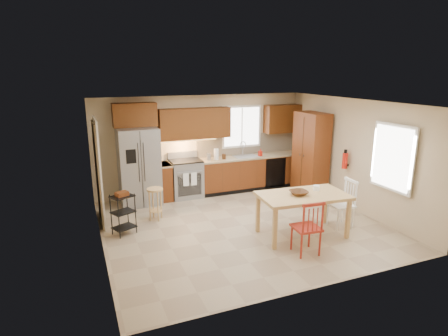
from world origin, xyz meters
The scene contains 33 objects.
floor centered at (0.00, 0.00, 0.00)m, with size 5.50×5.50×0.00m, color tan.
ceiling centered at (0.00, 0.00, 2.50)m, with size 5.50×5.00×0.02m, color silver.
wall_back centered at (0.00, 2.50, 1.25)m, with size 5.50×0.02×2.50m, color #CCB793.
wall_front centered at (0.00, -2.50, 1.25)m, with size 5.50×0.02×2.50m, color #CCB793.
wall_left centered at (-2.75, 0.00, 1.25)m, with size 0.02×5.00×2.50m, color #CCB793.
wall_right centered at (2.75, 0.00, 1.25)m, with size 0.02×5.00×2.50m, color #CCB793.
refrigerator centered at (-1.70, 2.12, 0.91)m, with size 0.92×0.75×1.82m, color gray.
range_stove centered at (-0.55, 2.19, 0.46)m, with size 0.76×0.63×0.92m, color gray.
base_cabinet_narrow centered at (-1.10, 2.20, 0.45)m, with size 0.30×0.60×0.90m, color brown.
base_cabinet_run centered at (1.29, 2.20, 0.45)m, with size 2.92×0.60×0.90m, color brown.
dishwasher centered at (1.85, 1.91, 0.45)m, with size 0.60×0.02×0.78m, color black.
backsplash centered at (1.29, 2.48, 1.18)m, with size 2.92×0.03×0.55m, color beige.
upper_over_fridge centered at (-1.70, 2.33, 2.10)m, with size 1.00×0.35×0.55m, color #58310E.
upper_left_block centered at (-0.25, 2.33, 1.83)m, with size 1.80×0.35×0.75m, color #58310E.
upper_right_block centered at (2.25, 2.33, 1.83)m, with size 1.00×0.35×0.75m, color #58310E.
window_back centered at (1.10, 2.48, 1.65)m, with size 1.12×0.04×1.12m, color white.
sink centered at (1.10, 2.20, 0.86)m, with size 0.62×0.46×0.16m, color gray.
undercab_glow centered at (-0.55, 2.30, 1.43)m, with size 1.60×0.30×0.01m, color #FFBF66.
soap_bottle centered at (1.48, 2.10, 1.00)m, with size 0.09×0.09×0.19m, color #B0170C.
paper_towel centered at (0.25, 2.15, 1.04)m, with size 0.12×0.12×0.28m, color white.
canister_steel centered at (0.05, 2.15, 0.99)m, with size 0.11×0.11×0.18m, color gray.
canister_wood centered at (0.45, 2.12, 0.97)m, with size 0.10×0.10×0.14m, color #482713.
pantry centered at (2.43, 1.20, 1.05)m, with size 0.50×0.95×2.10m, color brown.
fire_extinguisher centered at (2.63, 0.15, 1.10)m, with size 0.12×0.12×0.36m, color #B0170C.
window_right centered at (2.68, -1.15, 1.45)m, with size 0.04×1.02×1.32m, color white.
doorway centered at (-2.67, 1.30, 1.05)m, with size 0.04×0.95×2.10m, color #8C7A59.
dining_table centered at (0.87, -0.84, 0.41)m, with size 1.67×0.94×0.81m, color tan, non-canonical shape.
chair_red centered at (0.52, -1.49, 0.49)m, with size 0.46×0.46×0.98m, color maroon, non-canonical shape.
chair_white centered at (1.82, -0.79, 0.49)m, with size 0.46×0.46×0.98m, color white, non-canonical shape.
table_bowl centered at (0.77, -0.84, 0.82)m, with size 0.34×0.34×0.08m, color #482713.
table_jar centered at (1.24, -0.74, 0.86)m, with size 0.13×0.13×0.15m, color white.
bar_stool centered at (-1.58, 0.99, 0.35)m, with size 0.34×0.34×0.69m, color tan, non-canonical shape.
utility_cart centered at (-2.31, 0.50, 0.41)m, with size 0.41×0.32×0.81m, color black, non-canonical shape.
Camera 1 is at (-3.04, -6.50, 3.10)m, focal length 30.00 mm.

